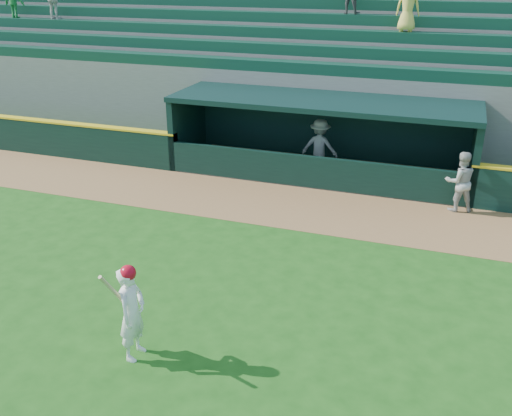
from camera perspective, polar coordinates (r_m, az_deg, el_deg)
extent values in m
plane|color=#1B4D13|center=(11.87, -2.60, -8.67)|extent=(120.00, 120.00, 0.00)
cube|color=olive|center=(16.00, 3.94, 0.14)|extent=(40.00, 3.00, 0.01)
imported|color=#ACACA7|center=(16.41, 19.73, 2.51)|extent=(0.98, 0.87, 1.68)
imported|color=#979793|center=(18.39, 6.39, 6.10)|extent=(1.16, 0.66, 1.79)
cube|color=#62625D|center=(18.53, 6.31, 3.39)|extent=(9.00, 2.60, 0.04)
cube|color=black|center=(19.67, -6.79, 8.00)|extent=(0.20, 2.60, 2.30)
cube|color=black|center=(17.78, 21.07, 4.93)|extent=(0.20, 2.60, 2.30)
cube|color=black|center=(19.40, 7.37, 7.75)|extent=(9.40, 0.20, 2.30)
cube|color=black|center=(17.87, 6.64, 10.52)|extent=(9.40, 2.80, 0.16)
cube|color=black|center=(17.25, 5.42, 3.60)|extent=(9.00, 0.16, 1.00)
cube|color=brown|center=(19.19, 6.90, 4.79)|extent=(8.40, 0.45, 0.10)
cube|color=slate|center=(19.82, 7.75, 8.98)|extent=(34.00, 0.85, 2.91)
cube|color=#0F3828|center=(19.37, 7.94, 13.59)|extent=(34.00, 0.60, 0.36)
cube|color=slate|center=(20.58, 8.30, 10.12)|extent=(34.00, 0.85, 3.36)
cube|color=#0F3828|center=(20.13, 8.54, 15.21)|extent=(34.00, 0.60, 0.36)
cube|color=slate|center=(21.34, 8.81, 11.18)|extent=(34.00, 0.85, 3.81)
cube|color=#0F3828|center=(20.90, 9.10, 16.71)|extent=(34.00, 0.60, 0.36)
cube|color=slate|center=(22.12, 9.29, 12.17)|extent=(34.00, 0.85, 4.26)
cube|color=#0F3828|center=(21.69, 9.63, 18.10)|extent=(34.00, 0.60, 0.36)
cube|color=slate|center=(22.90, 9.74, 13.09)|extent=(34.00, 0.85, 4.71)
cube|color=#0F3828|center=(22.49, 10.14, 19.40)|extent=(34.00, 0.60, 0.36)
cube|color=slate|center=(23.69, 10.16, 13.94)|extent=(34.00, 0.85, 5.16)
cube|color=slate|center=(24.49, 10.56, 14.74)|extent=(34.00, 0.85, 5.61)
cube|color=slate|center=(25.05, 10.79, 14.91)|extent=(34.50, 0.30, 5.61)
imported|color=#E7CD51|center=(20.56, 14.96, 18.86)|extent=(0.78, 0.52, 1.57)
imported|color=white|center=(9.97, -12.29, -10.27)|extent=(0.42, 0.63, 1.71)
sphere|color=red|center=(9.57, -12.69, -6.35)|extent=(0.27, 0.27, 0.27)
cylinder|color=tan|center=(9.61, -14.17, -7.94)|extent=(0.17, 0.53, 0.76)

